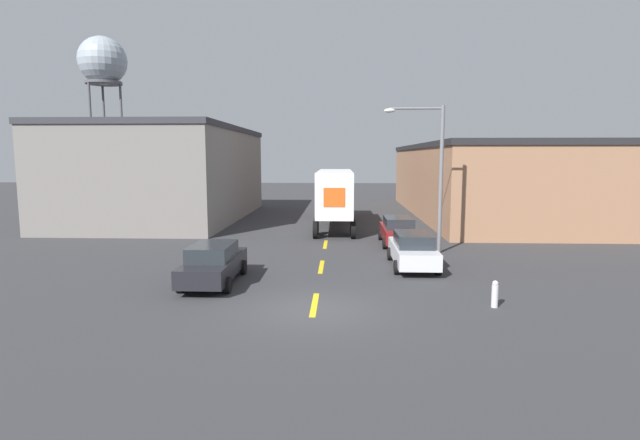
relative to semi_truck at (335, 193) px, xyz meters
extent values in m
plane|color=#333335|center=(-0.44, -20.20, -2.40)|extent=(160.00, 160.00, 0.00)
cube|color=gold|center=(-0.44, -19.60, -2.39)|extent=(0.20, 2.72, 0.01)
cube|color=gold|center=(-0.44, -13.76, -2.39)|extent=(0.20, 2.72, 0.01)
cube|color=gold|center=(-0.44, -7.91, -2.39)|extent=(0.20, 2.72, 0.01)
cube|color=slate|center=(-13.50, 3.97, 1.06)|extent=(11.73, 20.57, 6.92)
cube|color=#333338|center=(-13.50, 3.97, 4.72)|extent=(11.93, 20.77, 0.40)
cube|color=#9E7051|center=(12.84, 7.42, 0.42)|extent=(12.17, 28.90, 5.63)
cube|color=#232326|center=(12.84, 7.42, 3.43)|extent=(12.37, 29.10, 0.40)
cube|color=#B21919|center=(-0.03, 5.31, -0.41)|extent=(2.21, 3.13, 2.90)
cube|color=white|center=(0.01, -1.59, 0.20)|extent=(2.37, 10.10, 2.83)
cube|color=#E55619|center=(0.04, -6.65, 0.20)|extent=(1.27, 0.04, 1.13)
cylinder|color=black|center=(1.12, 5.71, -1.86)|extent=(0.29, 1.08, 1.08)
cylinder|color=black|center=(-1.19, 5.69, -1.86)|extent=(0.29, 1.08, 1.08)
cylinder|color=black|center=(1.13, 4.46, -1.86)|extent=(0.29, 1.08, 1.08)
cylinder|color=black|center=(-1.18, 4.44, -1.86)|extent=(0.29, 1.08, 1.08)
cylinder|color=black|center=(1.18, -4.43, -1.86)|extent=(0.29, 1.08, 1.08)
cylinder|color=black|center=(-1.13, -4.44, -1.86)|extent=(0.29, 1.08, 1.08)
cylinder|color=black|center=(1.19, -5.83, -1.86)|extent=(0.29, 1.08, 1.08)
cylinder|color=black|center=(-1.12, -5.84, -1.86)|extent=(0.29, 1.08, 1.08)
cube|color=silver|center=(3.69, -13.61, -1.74)|extent=(1.74, 4.80, 0.70)
cube|color=#23282D|center=(3.69, -13.76, -1.10)|extent=(1.54, 2.50, 0.57)
cylinder|color=black|center=(4.56, -12.13, -2.09)|extent=(0.22, 0.62, 0.62)
cylinder|color=black|center=(2.82, -12.13, -2.09)|extent=(0.22, 0.62, 0.62)
cylinder|color=black|center=(4.56, -15.10, -2.09)|extent=(0.22, 0.62, 0.62)
cylinder|color=black|center=(2.82, -15.10, -2.09)|extent=(0.22, 0.62, 0.62)
cube|color=black|center=(-4.57, -16.85, -1.74)|extent=(1.74, 4.80, 0.70)
cube|color=#23282D|center=(-4.57, -16.99, -1.10)|extent=(1.54, 2.50, 0.57)
cylinder|color=black|center=(-3.70, -15.36, -2.09)|extent=(0.22, 0.62, 0.62)
cylinder|color=black|center=(-5.44, -15.36, -2.09)|extent=(0.22, 0.62, 0.62)
cylinder|color=black|center=(-3.70, -18.34, -2.09)|extent=(0.22, 0.62, 0.62)
cylinder|color=black|center=(-5.44, -18.34, -2.09)|extent=(0.22, 0.62, 0.62)
cube|color=maroon|center=(3.69, -7.71, -1.74)|extent=(1.74, 4.80, 0.70)
cube|color=#23282D|center=(3.69, -7.85, -1.10)|extent=(1.54, 2.50, 0.57)
cylinder|color=black|center=(4.56, -6.22, -2.09)|extent=(0.22, 0.62, 0.62)
cylinder|color=black|center=(2.82, -6.22, -2.09)|extent=(0.22, 0.62, 0.62)
cylinder|color=black|center=(4.56, -9.20, -2.09)|extent=(0.22, 0.62, 0.62)
cylinder|color=black|center=(2.82, -9.20, -2.09)|extent=(0.22, 0.62, 0.62)
cylinder|color=#47474C|center=(-25.78, 23.48, 4.53)|extent=(0.28, 0.28, 13.85)
cylinder|color=#47474C|center=(-28.71, 25.17, 4.53)|extent=(0.28, 0.28, 13.85)
cylinder|color=#47474C|center=(-28.71, 21.79, 4.53)|extent=(0.28, 0.28, 13.85)
cylinder|color=#4C4C51|center=(-27.73, 23.48, 11.26)|extent=(4.18, 4.18, 0.30)
sphere|color=#939EA8|center=(-27.73, 23.48, 13.82)|extent=(5.57, 5.57, 5.57)
cylinder|color=slate|center=(5.53, -10.19, 1.37)|extent=(0.20, 0.20, 7.53)
cylinder|color=slate|center=(4.20, -10.19, 4.98)|extent=(2.67, 0.11, 0.11)
ellipsoid|color=silver|center=(2.86, -10.19, 4.88)|extent=(0.56, 0.32, 0.22)
cylinder|color=silver|center=(5.55, -19.65, -2.02)|extent=(0.22, 0.22, 0.75)
sphere|color=silver|center=(5.55, -19.65, -1.59)|extent=(0.20, 0.20, 0.20)
camera|label=1|loc=(0.44, -35.93, 2.55)|focal=28.00mm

